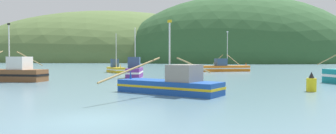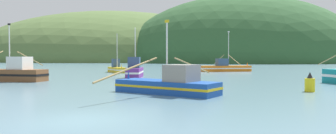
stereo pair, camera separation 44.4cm
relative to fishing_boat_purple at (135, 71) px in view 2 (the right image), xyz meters
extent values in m
plane|color=slate|center=(6.03, -26.44, -0.91)|extent=(600.00, 600.00, 0.00)
ellipsoid|color=#516B38|center=(-73.67, 177.24, -0.91)|extent=(206.69, 165.36, 71.29)
ellipsoid|color=#47703D|center=(-23.65, 213.79, -0.91)|extent=(103.48, 82.78, 58.03)
ellipsoid|color=#2D562D|center=(17.15, 139.50, -0.91)|extent=(134.53, 107.62, 74.09)
cube|color=#6B2D84|center=(-0.02, 0.12, -0.27)|extent=(2.81, 6.43, 1.28)
cube|color=white|center=(-0.02, 0.12, -0.20)|extent=(2.84, 6.49, 0.23)
cone|color=#6B2D84|center=(-0.55, 2.93, 0.73)|extent=(0.23, 0.23, 0.70)
cube|color=#334C6B|center=(0.11, -0.57, 1.09)|extent=(1.75, 1.91, 1.43)
cylinder|color=silver|center=(-0.10, 0.55, 2.96)|extent=(0.12, 0.12, 5.17)
cube|color=white|center=(-0.10, 0.55, 5.66)|extent=(0.10, 0.36, 0.20)
cylinder|color=#997F4C|center=(24.29, 0.16, 1.93)|extent=(2.30, 5.35, 2.27)
cube|color=brown|center=(-11.90, -8.37, -0.25)|extent=(7.97, 2.31, 1.32)
cube|color=black|center=(-11.90, -8.37, -0.18)|extent=(8.05, 2.34, 0.24)
cube|color=silver|center=(-10.70, -8.36, 1.12)|extent=(1.99, 1.89, 1.43)
cylinder|color=silver|center=(-11.99, -8.37, 2.87)|extent=(0.12, 0.12, 4.92)
cube|color=black|center=(-11.99, -8.37, 5.45)|extent=(0.36, 0.03, 0.20)
cylinder|color=#997F4C|center=(-11.90, -4.76, 1.56)|extent=(0.13, 4.96, 1.82)
cube|color=orange|center=(11.70, 20.44, -0.36)|extent=(9.58, 5.53, 1.10)
cube|color=white|center=(11.70, 20.44, -0.30)|extent=(9.67, 5.58, 0.20)
cone|color=orange|center=(15.75, 22.11, 0.54)|extent=(0.26, 0.26, 0.70)
cube|color=#334C6B|center=(10.95, 20.13, 0.87)|extent=(2.53, 2.35, 1.36)
cylinder|color=silver|center=(12.16, 20.63, 3.36)|extent=(0.12, 0.12, 6.35)
cube|color=white|center=(12.16, 20.63, 6.66)|extent=(0.34, 0.17, 0.20)
cylinder|color=#997F4C|center=(10.30, 23.83, 1.38)|extent=(2.14, 4.98, 1.89)
cylinder|color=#997F4C|center=(13.10, 17.04, 1.38)|extent=(2.14, 4.98, 1.89)
cube|color=gold|center=(-7.31, 12.66, -0.44)|extent=(5.02, 5.88, 0.93)
cube|color=white|center=(-7.31, 12.66, -0.39)|extent=(5.07, 5.93, 0.17)
cone|color=gold|center=(-5.62, 10.43, 0.38)|extent=(0.28, 0.28, 0.70)
cube|color=#334C6B|center=(-7.66, 13.13, 0.77)|extent=(1.68, 1.67, 1.48)
cylinder|color=silver|center=(-7.12, 12.42, 2.87)|extent=(0.12, 0.12, 5.69)
cube|color=white|center=(-7.12, 12.42, 5.83)|extent=(0.24, 0.31, 0.20)
cube|color=#19479E|center=(7.54, -16.44, -0.44)|extent=(8.26, 5.33, 0.94)
cube|color=gold|center=(7.54, -16.44, -0.39)|extent=(8.34, 5.38, 0.17)
cone|color=#19479E|center=(4.17, -14.99, 0.38)|extent=(0.26, 0.26, 0.70)
cube|color=gray|center=(8.79, -16.98, 0.63)|extent=(2.61, 2.70, 1.19)
cylinder|color=silver|center=(7.62, -16.47, 2.15)|extent=(0.12, 0.12, 4.23)
cube|color=gold|center=(7.62, -16.47, 4.38)|extent=(0.34, 0.17, 0.20)
cylinder|color=#997F4C|center=(5.92, -20.18, 1.02)|extent=(2.42, 5.40, 1.49)
cylinder|color=#997F4C|center=(9.15, -12.69, 1.02)|extent=(2.42, 5.40, 1.49)
cylinder|color=yellow|center=(18.24, -13.20, -0.39)|extent=(0.74, 0.74, 1.04)
cone|color=black|center=(18.24, -13.20, 0.38)|extent=(0.44, 0.44, 0.50)
camera|label=1|loc=(11.55, -38.33, 1.72)|focal=32.43mm
camera|label=2|loc=(11.98, -38.25, 1.72)|focal=32.43mm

